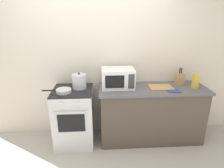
{
  "coord_description": "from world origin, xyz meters",
  "views": [
    {
      "loc": [
        0.08,
        -2.12,
        1.97
      ],
      "look_at": [
        0.26,
        0.6,
        1.0
      ],
      "focal_mm": 30.41,
      "sensor_mm": 36.0,
      "label": 1
    }
  ],
  "objects_px": {
    "stove": "(74,117)",
    "microwave": "(118,78)",
    "pasta_box": "(195,81)",
    "oven_mitt": "(174,91)",
    "frying_pan": "(63,91)",
    "cutting_board": "(161,87)",
    "knife_block": "(180,79)",
    "stock_pot": "(79,81)"
  },
  "relations": [
    {
      "from": "microwave",
      "to": "pasta_box",
      "type": "relative_size",
      "value": 2.27
    },
    {
      "from": "frying_pan",
      "to": "cutting_board",
      "type": "height_order",
      "value": "frying_pan"
    },
    {
      "from": "frying_pan",
      "to": "cutting_board",
      "type": "relative_size",
      "value": 1.17
    },
    {
      "from": "oven_mitt",
      "to": "pasta_box",
      "type": "bearing_deg",
      "value": 18.86
    },
    {
      "from": "oven_mitt",
      "to": "frying_pan",
      "type": "bearing_deg",
      "value": 177.85
    },
    {
      "from": "stove",
      "to": "microwave",
      "type": "xyz_separation_m",
      "value": [
        0.7,
        0.08,
        0.61
      ]
    },
    {
      "from": "stock_pot",
      "to": "frying_pan",
      "type": "distance_m",
      "value": 0.29
    },
    {
      "from": "frying_pan",
      "to": "microwave",
      "type": "distance_m",
      "value": 0.85
    },
    {
      "from": "cutting_board",
      "to": "oven_mitt",
      "type": "xyz_separation_m",
      "value": [
        0.15,
        -0.16,
        -0.0
      ]
    },
    {
      "from": "stove",
      "to": "frying_pan",
      "type": "distance_m",
      "value": 0.51
    },
    {
      "from": "stove",
      "to": "cutting_board",
      "type": "xyz_separation_m",
      "value": [
        1.37,
        0.0,
        0.47
      ]
    },
    {
      "from": "oven_mitt",
      "to": "microwave",
      "type": "bearing_deg",
      "value": 163.75
    },
    {
      "from": "stove",
      "to": "pasta_box",
      "type": "xyz_separation_m",
      "value": [
        1.9,
        -0.03,
        0.57
      ]
    },
    {
      "from": "stove",
      "to": "pasta_box",
      "type": "height_order",
      "value": "pasta_box"
    },
    {
      "from": "pasta_box",
      "to": "stove",
      "type": "bearing_deg",
      "value": 179.13
    },
    {
      "from": "stock_pot",
      "to": "pasta_box",
      "type": "relative_size",
      "value": 1.39
    },
    {
      "from": "microwave",
      "to": "stock_pot",
      "type": "bearing_deg",
      "value": -178.88
    },
    {
      "from": "stock_pot",
      "to": "oven_mitt",
      "type": "distance_m",
      "value": 1.43
    },
    {
      "from": "frying_pan",
      "to": "cutting_board",
      "type": "xyz_separation_m",
      "value": [
        1.48,
        0.1,
        -0.02
      ]
    },
    {
      "from": "frying_pan",
      "to": "pasta_box",
      "type": "height_order",
      "value": "pasta_box"
    },
    {
      "from": "stove",
      "to": "microwave",
      "type": "distance_m",
      "value": 0.93
    },
    {
      "from": "frying_pan",
      "to": "cutting_board",
      "type": "bearing_deg",
      "value": 3.8
    },
    {
      "from": "oven_mitt",
      "to": "knife_block",
      "type": "bearing_deg",
      "value": 56.03
    },
    {
      "from": "knife_block",
      "to": "pasta_box",
      "type": "relative_size",
      "value": 1.28
    },
    {
      "from": "cutting_board",
      "to": "stock_pot",
      "type": "bearing_deg",
      "value": 176.98
    },
    {
      "from": "stock_pot",
      "to": "microwave",
      "type": "relative_size",
      "value": 0.61
    },
    {
      "from": "frying_pan",
      "to": "knife_block",
      "type": "relative_size",
      "value": 1.5
    },
    {
      "from": "frying_pan",
      "to": "stock_pot",
      "type": "bearing_deg",
      "value": 36.4
    },
    {
      "from": "cutting_board",
      "to": "oven_mitt",
      "type": "relative_size",
      "value": 2.0
    },
    {
      "from": "stock_pot",
      "to": "pasta_box",
      "type": "distance_m",
      "value": 1.79
    },
    {
      "from": "microwave",
      "to": "oven_mitt",
      "type": "xyz_separation_m",
      "value": [
        0.82,
        -0.24,
        -0.14
      ]
    },
    {
      "from": "microwave",
      "to": "pasta_box",
      "type": "xyz_separation_m",
      "value": [
        1.2,
        -0.11,
        -0.04
      ]
    },
    {
      "from": "knife_block",
      "to": "oven_mitt",
      "type": "bearing_deg",
      "value": -123.97
    },
    {
      "from": "oven_mitt",
      "to": "stove",
      "type": "bearing_deg",
      "value": 174.02
    },
    {
      "from": "pasta_box",
      "to": "cutting_board",
      "type": "bearing_deg",
      "value": 176.76
    },
    {
      "from": "stock_pot",
      "to": "knife_block",
      "type": "relative_size",
      "value": 1.09
    },
    {
      "from": "cutting_board",
      "to": "pasta_box",
      "type": "bearing_deg",
      "value": -3.24
    },
    {
      "from": "cutting_board",
      "to": "microwave",
      "type": "bearing_deg",
      "value": 173.33
    },
    {
      "from": "stove",
      "to": "oven_mitt",
      "type": "relative_size",
      "value": 5.11
    },
    {
      "from": "pasta_box",
      "to": "stock_pot",
      "type": "bearing_deg",
      "value": 176.92
    },
    {
      "from": "stove",
      "to": "pasta_box",
      "type": "relative_size",
      "value": 4.18
    },
    {
      "from": "stock_pot",
      "to": "cutting_board",
      "type": "bearing_deg",
      "value": -3.02
    }
  ]
}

